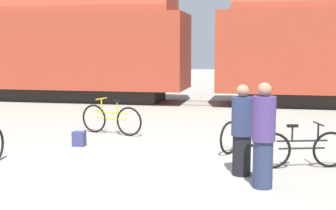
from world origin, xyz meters
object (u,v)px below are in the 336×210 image
at_px(freight_train, 202,38).
at_px(backpack, 79,139).
at_px(bicycle_yellow, 111,119).
at_px(person_in_purple, 263,136).
at_px(bicycle_black, 302,149).
at_px(person_in_navy, 242,131).
at_px(bicycle_silver, 242,133).

relative_size(freight_train, backpack, 81.89).
xyz_separation_m(freight_train, bicycle_yellow, (-1.43, -7.18, -2.20)).
distance_m(freight_train, person_in_purple, 11.57).
bearing_deg(person_in_purple, bicycle_black, 150.65).
bearing_deg(person_in_purple, person_in_navy, -154.59).
height_order(bicycle_silver, person_in_navy, person_in_navy).
bearing_deg(bicycle_silver, person_in_purple, -80.83).
relative_size(freight_train, bicycle_yellow, 15.63).
bearing_deg(backpack, person_in_navy, -24.62).
bearing_deg(freight_train, person_in_purple, -77.67).
height_order(bicycle_black, bicycle_silver, bicycle_silver).
distance_m(bicycle_yellow, person_in_navy, 4.83).
xyz_separation_m(bicycle_yellow, person_in_navy, (3.50, -3.29, 0.40)).
distance_m(bicycle_yellow, backpack, 1.61).
bearing_deg(backpack, person_in_purple, -30.34).
relative_size(bicycle_silver, person_in_purple, 0.90).
bearing_deg(person_in_navy, backpack, -57.19).
xyz_separation_m(bicycle_yellow, backpack, (-0.25, -1.58, -0.22)).
height_order(bicycle_black, person_in_purple, person_in_purple).
xyz_separation_m(freight_train, bicycle_black, (3.15, -9.76, -2.23)).
xyz_separation_m(bicycle_black, person_in_purple, (-0.71, -1.41, 0.48)).
height_order(bicycle_black, backpack, bicycle_black).
height_order(freight_train, backpack, freight_train).
bearing_deg(person_in_purple, backpack, -122.90).
xyz_separation_m(bicycle_yellow, person_in_purple, (3.87, -3.99, 0.45)).
distance_m(bicycle_silver, person_in_navy, 2.10).
height_order(bicycle_yellow, bicycle_black, bicycle_yellow).
relative_size(bicycle_black, person_in_navy, 1.07).
relative_size(person_in_navy, backpack, 4.73).
bearing_deg(bicycle_yellow, bicycle_black, -29.30).
xyz_separation_m(freight_train, bicycle_silver, (2.00, -8.42, -2.23)).
distance_m(person_in_purple, backpack, 4.82).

